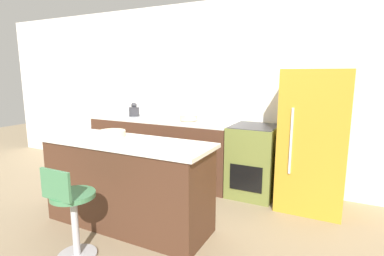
{
  "coord_description": "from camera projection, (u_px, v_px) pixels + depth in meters",
  "views": [
    {
      "loc": [
        2.07,
        -3.41,
        1.59
      ],
      "look_at": [
        0.53,
        -0.36,
        0.97
      ],
      "focal_mm": 28.0,
      "sensor_mm": 36.0,
      "label": 1
    }
  ],
  "objects": [
    {
      "name": "wall_back",
      "position": [
        192.0,
        93.0,
        4.56
      ],
      "size": [
        8.0,
        0.06,
        2.6
      ],
      "color": "white",
      "rests_on": "ground_plane"
    },
    {
      "name": "back_counter",
      "position": [
        162.0,
        149.0,
        4.56
      ],
      "size": [
        2.22,
        0.64,
        0.93
      ],
      "color": "#4C2D1E",
      "rests_on": "ground_plane"
    },
    {
      "name": "ground_plane",
      "position": [
        170.0,
        188.0,
        4.2
      ],
      "size": [
        14.0,
        14.0,
        0.0
      ],
      "primitive_type": "plane",
      "color": "#998466"
    },
    {
      "name": "oven_range",
      "position": [
        253.0,
        160.0,
        3.93
      ],
      "size": [
        0.58,
        0.65,
        0.93
      ],
      "color": "olive",
      "rests_on": "ground_plane"
    },
    {
      "name": "mixing_bowl",
      "position": [
        189.0,
        118.0,
        4.27
      ],
      "size": [
        0.26,
        0.26,
        0.08
      ],
      "color": "#C1B28E",
      "rests_on": "back_counter"
    },
    {
      "name": "stool_chair",
      "position": [
        72.0,
        213.0,
        2.54
      ],
      "size": [
        0.37,
        0.37,
        0.84
      ],
      "color": "#B7B7BC",
      "rests_on": "ground_plane"
    },
    {
      "name": "refrigerator",
      "position": [
        313.0,
        140.0,
        3.52
      ],
      "size": [
        0.72,
        0.74,
        1.64
      ],
      "color": "gold",
      "rests_on": "ground_plane"
    },
    {
      "name": "kitchen_island",
      "position": [
        127.0,
        183.0,
        3.12
      ],
      "size": [
        1.83,
        0.63,
        0.92
      ],
      "color": "#4C2D1E",
      "rests_on": "ground_plane"
    },
    {
      "name": "fruit_bowl",
      "position": [
        112.0,
        134.0,
        3.21
      ],
      "size": [
        0.3,
        0.3,
        0.07
      ],
      "color": "beige",
      "rests_on": "kitchen_island"
    },
    {
      "name": "kettle",
      "position": [
        134.0,
        111.0,
        4.69
      ],
      "size": [
        0.17,
        0.17,
        0.22
      ],
      "color": "#333338",
      "rests_on": "back_counter"
    }
  ]
}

